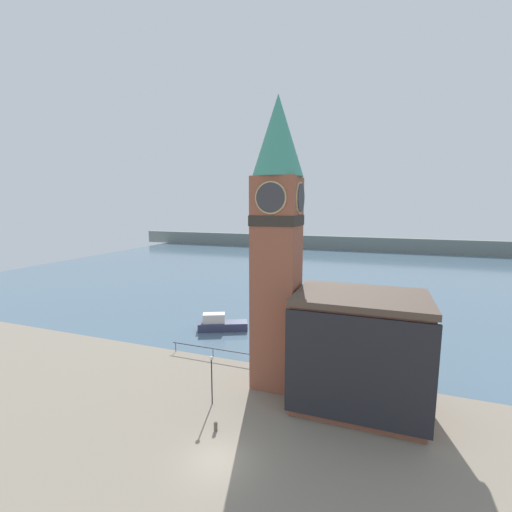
{
  "coord_description": "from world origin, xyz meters",
  "views": [
    {
      "loc": [
        9.21,
        -18.02,
        16.41
      ],
      "look_at": [
        -0.21,
        8.15,
        12.32
      ],
      "focal_mm": 24.0,
      "sensor_mm": 36.0,
      "label": 1
    }
  ],
  "objects": [
    {
      "name": "boat_near",
      "position": [
        -10.04,
        21.51,
        0.83
      ],
      "size": [
        6.73,
        4.47,
        2.28
      ],
      "rotation": [
        0.0,
        0.0,
        0.43
      ],
      "color": "#333856",
      "rests_on": "water"
    },
    {
      "name": "clock_tower",
      "position": [
        0.79,
        10.86,
        13.65
      ],
      "size": [
        4.42,
        4.42,
        25.67
      ],
      "color": "brown",
      "rests_on": "ground_plane"
    },
    {
      "name": "far_shoreline",
      "position": [
        0.0,
        113.84,
        2.5
      ],
      "size": [
        180.0,
        3.0,
        5.0
      ],
      "color": "slate",
      "rests_on": "water"
    },
    {
      "name": "water",
      "position": [
        0.0,
        73.84,
        -0.0
      ],
      "size": [
        160.0,
        120.0,
        0.0
      ],
      "color": "slate",
      "rests_on": "ground_plane"
    },
    {
      "name": "pier_railing",
      "position": [
        -7.15,
        13.59,
        0.95
      ],
      "size": [
        10.04,
        0.08,
        1.09
      ],
      "color": "#232328",
      "rests_on": "ground_plane"
    },
    {
      "name": "lamp_post",
      "position": [
        -3.21,
        5.66,
        2.92
      ],
      "size": [
        0.32,
        0.32,
        4.22
      ],
      "color": "black",
      "rests_on": "ground_plane"
    },
    {
      "name": "pier_building",
      "position": [
        8.16,
        9.8,
        4.72
      ],
      "size": [
        10.5,
        7.71,
        9.4
      ],
      "color": "brown",
      "rests_on": "ground_plane"
    },
    {
      "name": "ground_plane",
      "position": [
        0.0,
        0.0,
        0.0
      ],
      "size": [
        160.0,
        160.0,
        0.0
      ],
      "primitive_type": "plane",
      "color": "gray"
    },
    {
      "name": "mooring_bollard_near",
      "position": [
        -1.4,
        2.66,
        0.38
      ],
      "size": [
        0.28,
        0.28,
        0.71
      ],
      "color": "brown",
      "rests_on": "ground_plane"
    }
  ]
}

